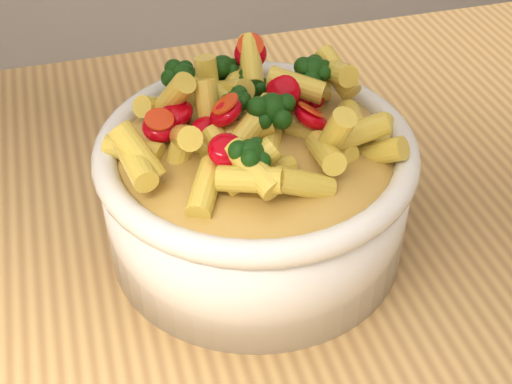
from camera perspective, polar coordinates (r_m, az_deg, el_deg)
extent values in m
cube|color=tan|center=(0.52, 4.40, -10.65)|extent=(1.20, 0.80, 0.04)
cylinder|color=white|center=(0.52, 0.00, -0.37)|extent=(0.22, 0.22, 0.09)
ellipsoid|color=white|center=(0.54, 0.00, -2.56)|extent=(0.20, 0.20, 0.03)
torus|color=white|center=(0.50, 0.00, 3.48)|extent=(0.23, 0.23, 0.02)
ellipsoid|color=gold|center=(0.50, 0.00, 3.48)|extent=(0.19, 0.19, 0.02)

